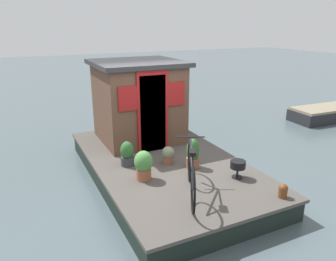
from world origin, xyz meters
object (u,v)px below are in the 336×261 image
at_px(bicycle, 191,172).
at_px(dinghy_boat, 326,114).
at_px(mooring_bollard, 283,191).
at_px(potted_plant_ivy, 193,154).
at_px(potted_plant_basil, 127,154).
at_px(charcoal_grill, 238,165).
at_px(houseboat_cabin, 138,101).
at_px(potted_plant_geranium, 168,155).
at_px(potted_plant_mint, 144,165).

height_order(bicycle, dinghy_boat, bicycle).
height_order(mooring_bollard, dinghy_boat, mooring_bollard).
height_order(potted_plant_ivy, potted_plant_basil, potted_plant_ivy).
height_order(bicycle, potted_plant_ivy, bicycle).
bearing_deg(bicycle, dinghy_boat, -66.37).
distance_m(bicycle, mooring_bollard, 1.54).
xyz_separation_m(charcoal_grill, mooring_bollard, (-0.91, -0.23, -0.12)).
height_order(houseboat_cabin, potted_plant_geranium, houseboat_cabin).
distance_m(potted_plant_mint, potted_plant_basil, 0.73).
distance_m(potted_plant_basil, potted_plant_geranium, 0.83).
bearing_deg(potted_plant_ivy, potted_plant_geranium, 44.09).
relative_size(houseboat_cabin, dinghy_boat, 0.81).
height_order(potted_plant_ivy, potted_plant_mint, potted_plant_ivy).
bearing_deg(mooring_bollard, potted_plant_basil, 38.94).
height_order(bicycle, mooring_bollard, bicycle).
distance_m(potted_plant_ivy, dinghy_boat, 6.88).
bearing_deg(potted_plant_basil, potted_plant_ivy, -119.93).
bearing_deg(potted_plant_ivy, charcoal_grill, -145.76).
relative_size(bicycle, charcoal_grill, 4.76).
bearing_deg(potted_plant_geranium, bicycle, 171.10).
distance_m(houseboat_cabin, potted_plant_basil, 1.75).
xyz_separation_m(potted_plant_geranium, mooring_bollard, (-2.05, -1.11, -0.07)).
distance_m(potted_plant_geranium, charcoal_grill, 1.44).
height_order(bicycle, potted_plant_mint, bicycle).
bearing_deg(bicycle, potted_plant_mint, 30.84).
height_order(potted_plant_ivy, mooring_bollard, potted_plant_ivy).
bearing_deg(mooring_bollard, potted_plant_mint, 48.54).
height_order(potted_plant_mint, potted_plant_geranium, potted_plant_mint).
height_order(houseboat_cabin, bicycle, houseboat_cabin).
relative_size(houseboat_cabin, potted_plant_mint, 3.62).
bearing_deg(potted_plant_geranium, potted_plant_mint, 121.90).
relative_size(potted_plant_basil, mooring_bollard, 2.10).
bearing_deg(dinghy_boat, potted_plant_mint, 106.49).
bearing_deg(dinghy_boat, potted_plant_geranium, 104.70).
relative_size(bicycle, potted_plant_geranium, 4.35).
height_order(bicycle, potted_plant_basil, bicycle).
bearing_deg(bicycle, mooring_bollard, -119.98).
relative_size(houseboat_cabin, mooring_bollard, 8.32).
bearing_deg(bicycle, charcoal_grill, -81.73).
bearing_deg(potted_plant_geranium, dinghy_boat, -75.30).
bearing_deg(bicycle, potted_plant_ivy, -31.54).
bearing_deg(charcoal_grill, potted_plant_basil, 49.45).
xyz_separation_m(charcoal_grill, dinghy_boat, (2.94, -5.99, -0.45)).
distance_m(charcoal_grill, dinghy_boat, 6.69).
distance_m(potted_plant_ivy, mooring_bollard, 1.84).
xyz_separation_m(houseboat_cabin, potted_plant_geranium, (-1.67, 0.02, -0.77)).
bearing_deg(houseboat_cabin, mooring_bollard, -163.64).
relative_size(potted_plant_mint, potted_plant_geranium, 1.51).
height_order(potted_plant_mint, potted_plant_basil, potted_plant_mint).
distance_m(potted_plant_ivy, potted_plant_geranium, 0.53).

